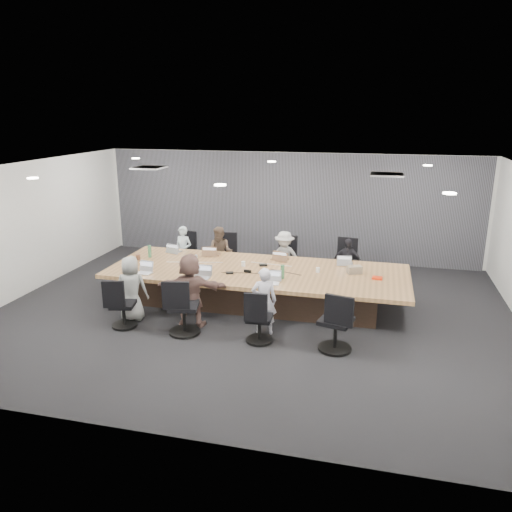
% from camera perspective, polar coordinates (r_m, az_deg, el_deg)
% --- Properties ---
extents(floor, '(10.00, 8.00, 0.00)m').
position_cam_1_polar(floor, '(9.88, -0.56, -6.49)').
color(floor, black).
rests_on(floor, ground).
extents(ceiling, '(10.00, 8.00, 0.00)m').
position_cam_1_polar(ceiling, '(9.17, -0.61, 9.86)').
color(ceiling, white).
rests_on(ceiling, wall_back).
extents(wall_back, '(10.00, 0.00, 2.80)m').
position_cam_1_polar(wall_back, '(13.25, 3.77, 5.71)').
color(wall_back, silver).
rests_on(wall_back, ground).
extents(wall_front, '(10.00, 0.00, 2.80)m').
position_cam_1_polar(wall_front, '(5.86, -10.54, -8.47)').
color(wall_front, silver).
rests_on(wall_front, ground).
extents(wall_left, '(0.00, 8.00, 2.80)m').
position_cam_1_polar(wall_left, '(11.70, -25.06, 2.77)').
color(wall_left, silver).
rests_on(wall_left, ground).
extents(curtain, '(9.80, 0.04, 2.80)m').
position_cam_1_polar(curtain, '(13.17, 3.71, 5.65)').
color(curtain, '#565660').
rests_on(curtain, ground).
extents(conference_table, '(6.00, 2.20, 0.74)m').
position_cam_1_polar(conference_table, '(10.19, 0.14, -3.35)').
color(conference_table, '#3B2A1F').
rests_on(conference_table, ground).
extents(chair_0, '(0.62, 0.62, 0.74)m').
position_cam_1_polar(chair_0, '(12.37, -7.65, -0.07)').
color(chair_0, black).
rests_on(chair_0, ground).
extents(chair_1, '(0.58, 0.58, 0.77)m').
position_cam_1_polar(chair_1, '(12.06, -3.55, -0.30)').
color(chair_1, black).
rests_on(chair_1, ground).
extents(chair_2, '(0.60, 0.60, 0.81)m').
position_cam_1_polar(chair_2, '(11.71, 3.57, -0.72)').
color(chair_2, black).
rests_on(chair_2, ground).
extents(chair_3, '(0.66, 0.66, 0.86)m').
position_cam_1_polar(chair_3, '(11.55, 10.42, -1.09)').
color(chair_3, black).
rests_on(chair_3, ground).
extents(chair_4, '(0.58, 0.58, 0.72)m').
position_cam_1_polar(chair_4, '(9.45, -14.92, -5.81)').
color(chair_4, black).
rests_on(chair_4, ground).
extents(chair_5, '(0.70, 0.70, 0.87)m').
position_cam_1_polar(chair_5, '(8.93, -8.25, -6.19)').
color(chair_5, black).
rests_on(chair_5, ground).
extents(chair_6, '(0.51, 0.51, 0.73)m').
position_cam_1_polar(chair_6, '(8.57, 0.39, -7.55)').
color(chair_6, black).
rests_on(chair_6, ground).
extents(chair_7, '(0.72, 0.72, 0.87)m').
position_cam_1_polar(chair_7, '(8.36, 9.10, -7.86)').
color(chair_7, black).
rests_on(chair_7, ground).
extents(person_0, '(0.49, 0.37, 1.21)m').
position_cam_1_polar(person_0, '(11.99, -8.30, 0.53)').
color(person_0, silver).
rests_on(person_0, ground).
extents(laptop_0, '(0.36, 0.28, 0.02)m').
position_cam_1_polar(laptop_0, '(11.47, -9.35, 0.51)').
color(laptop_0, '#B2B2B7').
rests_on(laptop_0, conference_table).
extents(person_1, '(0.61, 0.48, 1.24)m').
position_cam_1_polar(person_1, '(11.68, -4.08, 0.33)').
color(person_1, brown).
rests_on(person_1, ground).
extents(laptop_1, '(0.36, 0.27, 0.02)m').
position_cam_1_polar(laptop_1, '(11.14, -4.96, 0.20)').
color(laptop_1, '#8C6647').
rests_on(laptop_1, conference_table).
extents(person_2, '(0.84, 0.54, 1.23)m').
position_cam_1_polar(person_2, '(11.32, 3.26, -0.22)').
color(person_2, '#9E9E9E').
rests_on(person_2, ground).
extents(laptop_2, '(0.39, 0.31, 0.02)m').
position_cam_1_polar(laptop_2, '(10.76, 2.72, -0.34)').
color(laptop_2, '#8C6647').
rests_on(laptop_2, conference_table).
extents(person_3, '(0.70, 0.35, 1.16)m').
position_cam_1_polar(person_3, '(11.17, 10.34, -0.89)').
color(person_3, black).
rests_on(person_3, ground).
extents(laptop_3, '(0.33, 0.24, 0.02)m').
position_cam_1_polar(laptop_3, '(10.59, 10.18, -0.86)').
color(laptop_3, '#B2B2B7').
rests_on(laptop_3, conference_table).
extents(person_4, '(0.67, 0.49, 1.25)m').
position_cam_1_polar(person_4, '(9.64, -14.05, -3.62)').
color(person_4, gray).
rests_on(person_4, ground).
extents(laptop_4, '(0.31, 0.23, 0.02)m').
position_cam_1_polar(laptop_4, '(10.06, -12.66, -1.92)').
color(laptop_4, '#B2B2B7').
rests_on(laptop_4, conference_table).
extents(person_5, '(1.34, 0.62, 1.39)m').
position_cam_1_polar(person_5, '(9.14, -7.49, -3.90)').
color(person_5, brown).
rests_on(person_5, ground).
extents(laptop_5, '(0.34, 0.24, 0.02)m').
position_cam_1_polar(laptop_5, '(9.61, -6.32, -2.49)').
color(laptop_5, '#B2B2B7').
rests_on(laptop_5, conference_table).
extents(person_6, '(0.50, 0.39, 1.23)m').
position_cam_1_polar(person_6, '(8.79, 0.93, -5.17)').
color(person_6, silver).
rests_on(person_6, ground).
extents(laptop_6, '(0.32, 0.24, 0.02)m').
position_cam_1_polar(laptop_6, '(9.24, 1.70, -3.17)').
color(laptop_6, '#B2B2B7').
rests_on(laptop_6, conference_table).
extents(bottle_green_left, '(0.10, 0.10, 0.26)m').
position_cam_1_polar(bottle_green_left, '(11.13, -12.06, 0.54)').
color(bottle_green_left, '#3B7549').
rests_on(bottle_green_left, conference_table).
extents(bottle_green_right, '(0.09, 0.09, 0.27)m').
position_cam_1_polar(bottle_green_right, '(9.52, 3.04, -1.81)').
color(bottle_green_right, '#3B7549').
rests_on(bottle_green_right, conference_table).
extents(bottle_clear, '(0.08, 0.08, 0.21)m').
position_cam_1_polar(bottle_clear, '(10.44, -6.86, -0.43)').
color(bottle_clear, silver).
rests_on(bottle_clear, conference_table).
extents(cup_white_far, '(0.09, 0.09, 0.10)m').
position_cam_1_polar(cup_white_far, '(10.27, -1.47, -0.90)').
color(cup_white_far, white).
rests_on(cup_white_far, conference_table).
extents(cup_white_near, '(0.09, 0.09, 0.10)m').
position_cam_1_polar(cup_white_near, '(9.95, 7.09, -1.60)').
color(cup_white_near, white).
rests_on(cup_white_near, conference_table).
extents(mug_brown, '(0.12, 0.12, 0.12)m').
position_cam_1_polar(mug_brown, '(11.01, -13.33, -0.12)').
color(mug_brown, brown).
rests_on(mug_brown, conference_table).
extents(mic_left, '(0.17, 0.14, 0.03)m').
position_cam_1_polar(mic_left, '(9.84, -3.04, -1.93)').
color(mic_left, black).
rests_on(mic_left, conference_table).
extents(mic_right, '(0.19, 0.15, 0.03)m').
position_cam_1_polar(mic_right, '(10.31, 0.84, -1.03)').
color(mic_right, black).
rests_on(mic_right, conference_table).
extents(stapler, '(0.15, 0.05, 0.06)m').
position_cam_1_polar(stapler, '(9.88, -0.96, -1.74)').
color(stapler, black).
rests_on(stapler, conference_table).
extents(canvas_bag, '(0.32, 0.26, 0.15)m').
position_cam_1_polar(canvas_bag, '(10.01, 11.19, -1.54)').
color(canvas_bag, gray).
rests_on(canvas_bag, conference_table).
extents(snack_packet, '(0.20, 0.14, 0.04)m').
position_cam_1_polar(snack_packet, '(9.78, 13.69, -2.46)').
color(snack_packet, red).
rests_on(snack_packet, conference_table).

